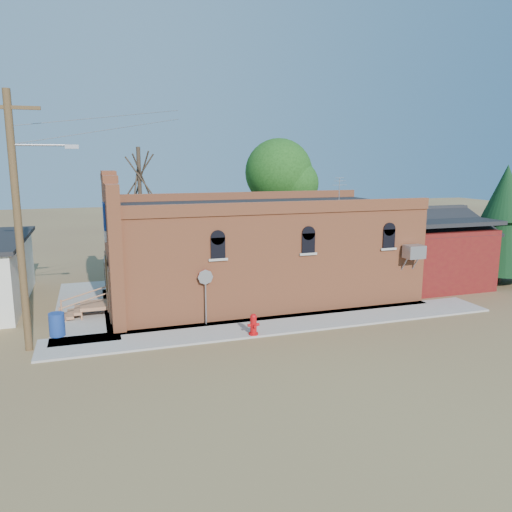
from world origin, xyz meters
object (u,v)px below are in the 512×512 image
object	(u,v)px
fire_hydrant	(253,324)
stop_sign	(205,282)
trash_barrel	(57,324)
brick_bar	(253,251)
utility_pole	(19,217)

from	to	relation	value
fire_hydrant	stop_sign	world-z (taller)	stop_sign
stop_sign	trash_barrel	bearing A→B (deg)	-160.29
fire_hydrant	stop_sign	bearing A→B (deg)	125.46
brick_bar	stop_sign	world-z (taller)	brick_bar
utility_pole	stop_sign	distance (m)	7.21
utility_pole	trash_barrel	size ratio (longest dim) A/B	10.03
fire_hydrant	stop_sign	size ratio (longest dim) A/B	0.36
stop_sign	trash_barrel	xyz separation A→B (m)	(-5.72, 0.43, -1.32)
stop_sign	trash_barrel	distance (m)	5.88
trash_barrel	fire_hydrant	bearing A→B (deg)	-17.27
trash_barrel	stop_sign	bearing A→B (deg)	-4.27
brick_bar	utility_pole	bearing A→B (deg)	-156.31
utility_pole	stop_sign	world-z (taller)	utility_pole
brick_bar	utility_pole	xyz separation A→B (m)	(-9.79, -4.29, 2.43)
fire_hydrant	stop_sign	distance (m)	2.69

